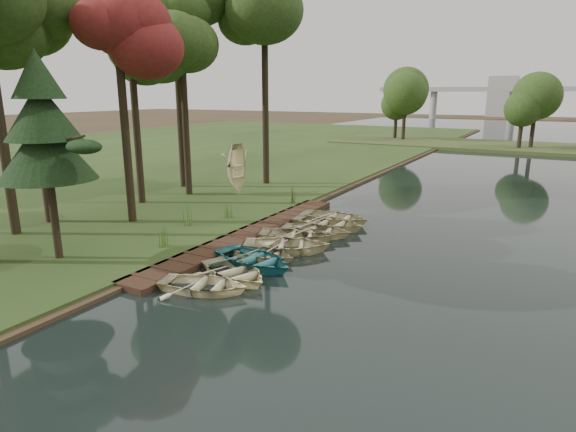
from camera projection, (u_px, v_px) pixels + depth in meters
The scene contains 27 objects.
ground at pixel (277, 242), 23.41m from camera, with size 300.00×300.00×0.00m, color #3D2F1D.
boardwalk at pixel (249, 235), 24.13m from camera, with size 1.60×16.00×0.30m, color #352114.
peninsula at pixel (527, 148), 61.90m from camera, with size 50.00×14.00×0.45m, color #3D4B21.
far_trees at pixel (504, 98), 61.93m from camera, with size 45.60×5.60×8.80m.
bridge at pixel (569, 93), 117.40m from camera, with size 95.90×4.00×8.60m.
building_b at pixel (502, 96), 146.98m from camera, with size 8.00×8.00×12.00m, color #A5A5A0.
rowboat_0 at pixel (203, 282), 17.39m from camera, with size 2.39×3.35×0.69m, color beige.
rowboat_1 at pixel (235, 270), 18.60m from camera, with size 2.47×3.46×0.72m, color beige.
rowboat_2 at pixel (254, 257), 19.89m from camera, with size 2.77×3.88×0.80m, color teal.
rowboat_3 at pixel (263, 252), 20.86m from camera, with size 2.20×3.08×0.64m, color beige.
rowboat_4 at pixel (287, 243), 21.74m from camera, with size 2.83×3.96×0.82m, color beige.
rowboat_5 at pixel (297, 233), 23.39m from camera, with size 2.71×3.80×0.79m, color beige.
rowboat_6 at pixel (316, 229), 24.16m from camera, with size 2.58×3.61×0.75m, color beige.
rowboat_7 at pixel (328, 221), 25.44m from camera, with size 2.84×3.98×0.82m, color beige.
rowboat_8 at pixel (334, 216), 26.61m from camera, with size 2.80×3.92×0.81m, color beige.
stored_rowboat at pixel (237, 189), 32.98m from camera, with size 2.47×3.46×0.72m, color beige.
tree_2 at pixel (118, 44), 23.92m from camera, with size 3.58×3.58×10.81m.
tree_3 at pixel (130, 46), 28.28m from camera, with size 4.52×4.52×11.47m.
tree_4 at pixel (181, 44), 30.68m from camera, with size 4.50×4.50×11.82m.
tree_5 at pixel (175, 16), 32.93m from camera, with size 5.32×5.32×14.28m.
tree_6 at pixel (264, 22), 34.24m from camera, with size 5.07×5.07×13.93m.
tree_7 at pixel (24, 14), 23.46m from camera, with size 4.65×4.65×12.59m.
pine_tree at pixel (43, 129), 19.01m from camera, with size 3.80×3.80×8.42m.
reeds_0 at pixel (164, 237), 21.72m from camera, with size 0.60×0.60×0.88m, color #3F661E.
reeds_1 at pixel (188, 215), 25.11m from camera, with size 0.60×0.60×1.13m, color #3F661E.
reeds_2 at pixel (229, 209), 26.68m from camera, with size 0.60×0.60×0.97m, color #3F661E.
reeds_3 at pixel (295, 195), 30.14m from camera, with size 0.60×0.60×1.09m, color #3F661E.
Camera 1 is at (11.36, -19.27, 7.05)m, focal length 30.00 mm.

